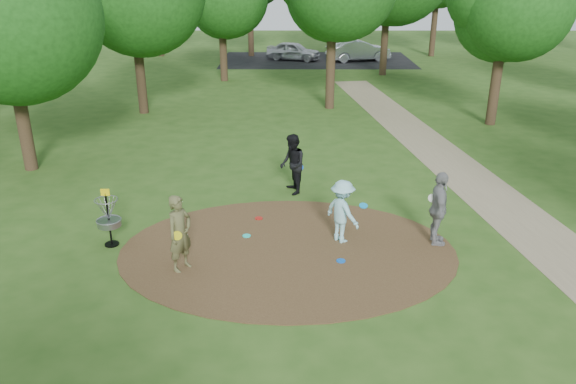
{
  "coord_description": "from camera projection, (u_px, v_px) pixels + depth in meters",
  "views": [
    {
      "loc": [
        0.06,
        -12.44,
        6.67
      ],
      "look_at": [
        0.0,
        1.2,
        1.1
      ],
      "focal_mm": 35.0,
      "sensor_mm": 36.0,
      "label": 1
    }
  ],
  "objects": [
    {
      "name": "dirt_clearing",
      "position": [
        288.0,
        250.0,
        14.04
      ],
      "size": [
        8.4,
        8.4,
        0.02
      ],
      "primitive_type": "cylinder",
      "color": "#47301C",
      "rests_on": "ground"
    },
    {
      "name": "player_observer_with_disc",
      "position": [
        180.0,
        233.0,
        12.85
      ],
      "size": [
        0.75,
        0.81,
        1.86
      ],
      "color": "brown",
      "rests_on": "ground"
    },
    {
      "name": "disc_ground_cyan",
      "position": [
        247.0,
        236.0,
        14.75
      ],
      "size": [
        0.22,
        0.22,
        0.02
      ],
      "primitive_type": "cylinder",
      "color": "#1CE3CF",
      "rests_on": "dirt_clearing"
    },
    {
      "name": "car_right",
      "position": [
        358.0,
        50.0,
        41.11
      ],
      "size": [
        4.87,
        2.8,
        1.52
      ],
      "primitive_type": "imported",
      "rotation": [
        0.0,
        0.0,
        1.85
      ],
      "color": "#B7BAC0",
      "rests_on": "ground"
    },
    {
      "name": "player_waiting_with_disc",
      "position": [
        439.0,
        209.0,
        14.04
      ],
      "size": [
        0.59,
        1.18,
        1.94
      ],
      "color": "gray",
      "rests_on": "ground"
    },
    {
      "name": "player_throwing_with_disc",
      "position": [
        342.0,
        212.0,
        14.22
      ],
      "size": [
        1.24,
        1.23,
        1.67
      ],
      "color": "#99DCE5",
      "rests_on": "ground"
    },
    {
      "name": "footpath",
      "position": [
        518.0,
        217.0,
        15.86
      ],
      "size": [
        7.55,
        39.89,
        0.01
      ],
      "primitive_type": "cube",
      "rotation": [
        0.0,
        0.0,
        0.14
      ],
      "color": "#8C7A5B",
      "rests_on": "ground"
    },
    {
      "name": "parking_lot",
      "position": [
        317.0,
        60.0,
        41.81
      ],
      "size": [
        14.0,
        8.0,
        0.01
      ],
      "primitive_type": "cube",
      "color": "black",
      "rests_on": "ground"
    },
    {
      "name": "player_walking_with_disc",
      "position": [
        292.0,
        164.0,
        17.24
      ],
      "size": [
        0.9,
        1.05,
        1.88
      ],
      "color": "black",
      "rests_on": "ground"
    },
    {
      "name": "ground",
      "position": [
        288.0,
        251.0,
        14.04
      ],
      "size": [
        100.0,
        100.0,
        0.0
      ],
      "primitive_type": "plane",
      "color": "#2D5119",
      "rests_on": "ground"
    },
    {
      "name": "disc_ground_red",
      "position": [
        259.0,
        218.0,
        15.76
      ],
      "size": [
        0.22,
        0.22,
        0.02
      ],
      "primitive_type": "cylinder",
      "color": "#B51812",
      "rests_on": "dirt_clearing"
    },
    {
      "name": "disc_ground_blue",
      "position": [
        341.0,
        261.0,
        13.5
      ],
      "size": [
        0.22,
        0.22,
        0.02
      ],
      "primitive_type": "cylinder",
      "color": "blue",
      "rests_on": "dirt_clearing"
    },
    {
      "name": "car_left",
      "position": [
        293.0,
        51.0,
        41.46
      ],
      "size": [
        4.25,
        2.72,
        1.35
      ],
      "primitive_type": "imported",
      "rotation": [
        0.0,
        0.0,
        1.26
      ],
      "color": "#B5B7BD",
      "rests_on": "ground"
    },
    {
      "name": "disc_golf_basket",
      "position": [
        108.0,
        214.0,
        14.01
      ],
      "size": [
        0.63,
        0.63,
        1.54
      ],
      "color": "black",
      "rests_on": "ground"
    },
    {
      "name": "tree_ring",
      "position": [
        338.0,
        4.0,
        21.35
      ],
      "size": [
        37.02,
        45.77,
        9.64
      ],
      "color": "#332316",
      "rests_on": "ground"
    }
  ]
}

